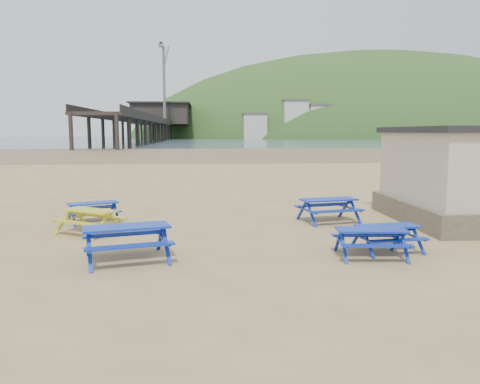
{
  "coord_description": "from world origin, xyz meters",
  "views": [
    {
      "loc": [
        0.4,
        -13.83,
        2.98
      ],
      "look_at": [
        1.5,
        1.5,
        1.0
      ],
      "focal_mm": 35.0,
      "sensor_mm": 36.0,
      "label": 1
    }
  ],
  "objects": [
    {
      "name": "picnic_table_blue_e",
      "position": [
        4.3,
        -3.15,
        0.34
      ],
      "size": [
        1.73,
        1.44,
        0.69
      ],
      "rotation": [
        0.0,
        0.0,
        -0.08
      ],
      "color": "#1220A7",
      "rests_on": "ground"
    },
    {
      "name": "wet_sand",
      "position": [
        0.0,
        55.0,
        0.0
      ],
      "size": [
        400.0,
        400.0,
        0.0
      ],
      "primitive_type": "plane",
      "color": "brown",
      "rests_on": "ground"
    },
    {
      "name": "pier",
      "position": [
        -17.99,
        178.23,
        5.46
      ],
      "size": [
        24.0,
        220.0,
        39.29
      ],
      "color": "black",
      "rests_on": "ground"
    },
    {
      "name": "picnic_table_blue_f",
      "position": [
        4.92,
        -2.61,
        0.33
      ],
      "size": [
        1.73,
        1.47,
        0.66
      ],
      "rotation": [
        0.0,
        0.0,
        0.14
      ],
      "color": "#1220A7",
      "rests_on": "ground"
    },
    {
      "name": "sea",
      "position": [
        0.0,
        170.0,
        0.01
      ],
      "size": [
        400.0,
        400.0,
        0.0
      ],
      "primitive_type": "plane",
      "color": "#4A5D6A",
      "rests_on": "ground"
    },
    {
      "name": "picnic_table_blue_d",
      "position": [
        -1.47,
        -3.04,
        0.41
      ],
      "size": [
        2.31,
        2.04,
        0.82
      ],
      "rotation": [
        0.0,
        0.0,
        0.27
      ],
      "color": "#1220A7",
      "rests_on": "ground"
    },
    {
      "name": "picnic_table_yellow",
      "position": [
        -3.04,
        0.0,
        0.36
      ],
      "size": [
        2.16,
        2.06,
        0.71
      ],
      "rotation": [
        0.0,
        0.0,
        -0.57
      ],
      "color": "#A8AB1E",
      "rests_on": "ground"
    },
    {
      "name": "headland_town",
      "position": [
        90.0,
        229.68,
        -9.91
      ],
      "size": [
        264.0,
        144.0,
        108.0
      ],
      "color": "#2D4C1E",
      "rests_on": "ground"
    },
    {
      "name": "ground",
      "position": [
        0.0,
        0.0,
        0.0
      ],
      "size": [
        400.0,
        400.0,
        0.0
      ],
      "primitive_type": "plane",
      "color": "tan",
      "rests_on": "ground"
    },
    {
      "name": "picnic_table_blue_c",
      "position": [
        4.44,
        1.28,
        0.39
      ],
      "size": [
        2.13,
        1.86,
        0.77
      ],
      "rotation": [
        0.0,
        0.0,
        0.22
      ],
      "color": "#1220A7",
      "rests_on": "ground"
    },
    {
      "name": "picnic_table_blue_a",
      "position": [
        -3.36,
        1.73,
        0.33
      ],
      "size": [
        1.97,
        1.81,
        0.67
      ],
      "rotation": [
        0.0,
        0.0,
        0.42
      ],
      "color": "#1220A7",
      "rests_on": "ground"
    }
  ]
}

